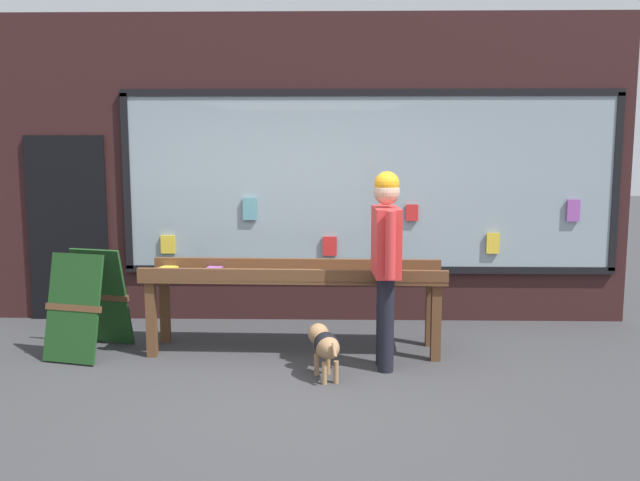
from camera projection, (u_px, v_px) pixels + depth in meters
ground_plane at (287, 390)px, 5.92m from camera, size 40.00×40.00×0.00m
shopfront_facade at (302, 171)px, 8.03m from camera, size 7.34×0.29×3.43m
display_table_main at (295, 280)px, 6.89m from camera, size 2.90×0.72×0.87m
person_browsing at (386, 253)px, 6.31m from camera, size 0.25×0.69×1.78m
small_dog at (325, 344)px, 6.17m from camera, size 0.33×0.60×0.43m
sandwich_board_sign at (88, 302)px, 6.85m from camera, size 0.70×0.86×0.99m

